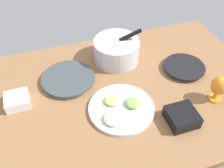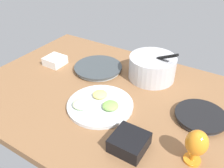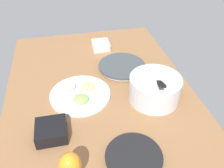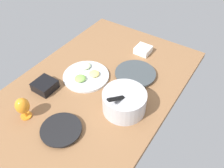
% 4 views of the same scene
% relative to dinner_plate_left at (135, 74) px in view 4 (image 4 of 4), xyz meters
% --- Properties ---
extents(ground_plane, '(1.60, 1.04, 0.04)m').
position_rel_dinner_plate_left_xyz_m(ground_plane, '(0.24, -0.18, -0.03)').
color(ground_plane, '#8C603D').
extents(dinner_plate_left, '(0.30, 0.30, 0.03)m').
position_rel_dinner_plate_left_xyz_m(dinner_plate_left, '(0.00, 0.00, 0.00)').
color(dinner_plate_left, silver).
rests_on(dinner_plate_left, ground_plane).
extents(dinner_plate_right, '(0.24, 0.24, 0.03)m').
position_rel_dinner_plate_left_xyz_m(dinner_plate_right, '(0.66, -0.12, -0.00)').
color(dinner_plate_right, '#4C4C51').
rests_on(dinner_plate_right, ground_plane).
extents(mixing_bowl, '(0.28, 0.27, 0.20)m').
position_rel_dinner_plate_left_xyz_m(mixing_bowl, '(0.32, 0.10, 0.06)').
color(mixing_bowl, silver).
rests_on(mixing_bowl, ground_plane).
extents(fruit_platter, '(0.33, 0.33, 0.05)m').
position_rel_dinner_plate_left_xyz_m(fruit_platter, '(0.21, -0.29, -0.00)').
color(fruit_platter, silver).
rests_on(fruit_platter, ground_plane).
extents(hurricane_glass_orange, '(0.08, 0.08, 0.15)m').
position_rel_dinner_plate_left_xyz_m(hurricane_glass_orange, '(0.70, -0.37, 0.08)').
color(hurricane_glass_orange, orange).
rests_on(hurricane_glass_orange, ground_plane).
extents(square_bowl_black, '(0.14, 0.14, 0.06)m').
position_rel_dinner_plate_left_xyz_m(square_bowl_black, '(0.46, -0.45, 0.02)').
color(square_bowl_black, black).
rests_on(square_bowl_black, ground_plane).
extents(square_bowl_white, '(0.12, 0.12, 0.05)m').
position_rel_dinner_plate_left_xyz_m(square_bowl_white, '(-0.28, -0.09, 0.01)').
color(square_bowl_white, white).
rests_on(square_bowl_white, ground_plane).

